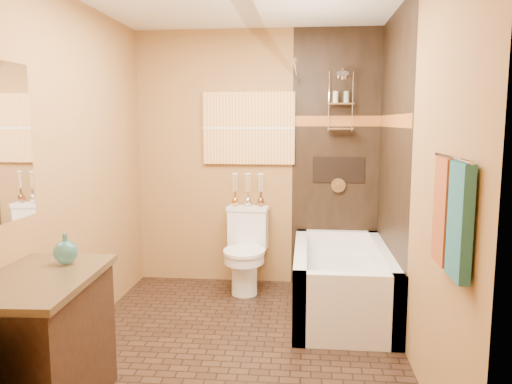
# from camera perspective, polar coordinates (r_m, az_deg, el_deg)

# --- Properties ---
(floor) EXTENTS (3.00, 3.00, 0.00)m
(floor) POSITION_cam_1_polar(r_m,az_deg,el_deg) (3.80, -2.22, -17.11)
(floor) COLOR black
(floor) RESTS_ON ground
(wall_left) EXTENTS (0.02, 3.00, 2.50)m
(wall_left) POSITION_cam_1_polar(r_m,az_deg,el_deg) (3.82, -20.48, 2.06)
(wall_left) COLOR olive
(wall_left) RESTS_ON floor
(wall_right) EXTENTS (0.02, 3.00, 2.50)m
(wall_right) POSITION_cam_1_polar(r_m,az_deg,el_deg) (3.50, 17.53, 1.70)
(wall_right) COLOR olive
(wall_right) RESTS_ON floor
(wall_back) EXTENTS (2.40, 0.02, 2.50)m
(wall_back) POSITION_cam_1_polar(r_m,az_deg,el_deg) (4.94, 0.11, 3.82)
(wall_back) COLOR olive
(wall_back) RESTS_ON floor
(wall_front) EXTENTS (2.40, 0.02, 2.50)m
(wall_front) POSITION_cam_1_polar(r_m,az_deg,el_deg) (2.00, -8.37, -2.53)
(wall_front) COLOR olive
(wall_front) RESTS_ON floor
(alcove_tile_back) EXTENTS (0.85, 0.01, 2.50)m
(alcove_tile_back) POSITION_cam_1_polar(r_m,az_deg,el_deg) (4.92, 9.14, 3.69)
(alcove_tile_back) COLOR black
(alcove_tile_back) RESTS_ON wall_back
(alcove_tile_right) EXTENTS (0.01, 1.50, 2.50)m
(alcove_tile_right) POSITION_cam_1_polar(r_m,az_deg,el_deg) (4.23, 15.32, 2.82)
(alcove_tile_right) COLOR black
(alcove_tile_right) RESTS_ON wall_right
(mosaic_band_back) EXTENTS (0.85, 0.01, 0.10)m
(mosaic_band_back) POSITION_cam_1_polar(r_m,az_deg,el_deg) (4.89, 9.25, 8.01)
(mosaic_band_back) COLOR brown
(mosaic_band_back) RESTS_ON alcove_tile_back
(mosaic_band_right) EXTENTS (0.01, 1.50, 0.10)m
(mosaic_band_right) POSITION_cam_1_polar(r_m,az_deg,el_deg) (4.21, 15.37, 7.84)
(mosaic_band_right) COLOR brown
(mosaic_band_right) RESTS_ON alcove_tile_right
(alcove_niche) EXTENTS (0.50, 0.01, 0.25)m
(alcove_niche) POSITION_cam_1_polar(r_m,az_deg,el_deg) (4.92, 9.41, 2.52)
(alcove_niche) COLOR black
(alcove_niche) RESTS_ON alcove_tile_back
(shower_fixtures) EXTENTS (0.24, 0.33, 1.16)m
(shower_fixtures) POSITION_cam_1_polar(r_m,az_deg,el_deg) (4.79, 9.63, 8.55)
(shower_fixtures) COLOR silver
(shower_fixtures) RESTS_ON floor
(curtain_rod) EXTENTS (0.03, 1.55, 0.03)m
(curtain_rod) POSITION_cam_1_polar(r_m,az_deg,el_deg) (4.18, 4.70, 13.59)
(curtain_rod) COLOR silver
(curtain_rod) RESTS_ON wall_back
(towel_bar) EXTENTS (0.02, 0.55, 0.02)m
(towel_bar) POSITION_cam_1_polar(r_m,az_deg,el_deg) (2.45, 21.53, 3.65)
(towel_bar) COLOR silver
(towel_bar) RESTS_ON wall_right
(towel_teal) EXTENTS (0.05, 0.22, 0.52)m
(towel_teal) POSITION_cam_1_polar(r_m,az_deg,el_deg) (2.37, 22.28, -3.13)
(towel_teal) COLOR #1D5061
(towel_teal) RESTS_ON towel_bar
(towel_rust) EXTENTS (0.05, 0.22, 0.52)m
(towel_rust) POSITION_cam_1_polar(r_m,az_deg,el_deg) (2.61, 20.68, -2.05)
(towel_rust) COLOR #963B1B
(towel_rust) RESTS_ON towel_bar
(sunset_painting) EXTENTS (0.90, 0.04, 0.70)m
(sunset_painting) POSITION_cam_1_polar(r_m,az_deg,el_deg) (4.91, -0.83, 7.29)
(sunset_painting) COLOR orange
(sunset_painting) RESTS_ON wall_back
(bathtub) EXTENTS (0.80, 1.50, 0.55)m
(bathtub) POSITION_cam_1_polar(r_m,az_deg,el_deg) (4.39, 9.74, -10.57)
(bathtub) COLOR white
(bathtub) RESTS_ON floor
(toilet) EXTENTS (0.41, 0.61, 0.79)m
(toilet) POSITION_cam_1_polar(r_m,az_deg,el_deg) (4.81, -1.17, -6.59)
(toilet) COLOR white
(toilet) RESTS_ON floor
(vanity) EXTENTS (0.61, 0.94, 0.81)m
(vanity) POSITION_cam_1_polar(r_m,az_deg,el_deg) (3.04, -23.43, -16.09)
(vanity) COLOR black
(vanity) RESTS_ON floor
(teal_bottle) EXTENTS (0.18, 0.18, 0.21)m
(teal_bottle) POSITION_cam_1_polar(r_m,az_deg,el_deg) (3.06, -20.94, -6.09)
(teal_bottle) COLOR #267274
(teal_bottle) RESTS_ON vanity
(bud_vases) EXTENTS (0.32, 0.07, 0.32)m
(bud_vases) POSITION_cam_1_polar(r_m,az_deg,el_deg) (4.87, -0.93, 0.36)
(bud_vases) COLOR gold
(bud_vases) RESTS_ON toilet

